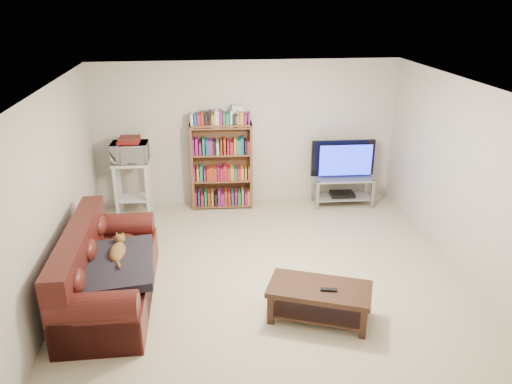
{
  "coord_description": "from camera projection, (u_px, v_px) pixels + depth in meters",
  "views": [
    {
      "loc": [
        -0.79,
        -5.5,
        3.38
      ],
      "look_at": [
        -0.1,
        0.4,
        1.0
      ],
      "focal_mm": 35.0,
      "sensor_mm": 36.0,
      "label": 1
    }
  ],
  "objects": [
    {
      "name": "floor",
      "position": [
        267.0,
        275.0,
        6.41
      ],
      "size": [
        5.0,
        5.0,
        0.0
      ],
      "primitive_type": "plane",
      "color": "beige",
      "rests_on": "ground"
    },
    {
      "name": "ceiling",
      "position": [
        269.0,
        88.0,
        5.52
      ],
      "size": [
        5.0,
        5.0,
        0.0
      ],
      "primitive_type": "plane",
      "rotation": [
        3.14,
        0.0,
        0.0
      ],
      "color": "white",
      "rests_on": "ground"
    },
    {
      "name": "wall_back",
      "position": [
        247.0,
        134.0,
        8.27
      ],
      "size": [
        5.0,
        0.0,
        5.0
      ],
      "primitive_type": "plane",
      "rotation": [
        1.57,
        0.0,
        0.0
      ],
      "color": "beige",
      "rests_on": "ground"
    },
    {
      "name": "wall_front",
      "position": [
        315.0,
        312.0,
        3.66
      ],
      "size": [
        5.0,
        0.0,
        5.0
      ],
      "primitive_type": "plane",
      "rotation": [
        -1.57,
        0.0,
        0.0
      ],
      "color": "beige",
      "rests_on": "ground"
    },
    {
      "name": "wall_left",
      "position": [
        52.0,
        198.0,
        5.7
      ],
      "size": [
        0.0,
        5.0,
        5.0
      ],
      "primitive_type": "plane",
      "rotation": [
        1.57,
        0.0,
        1.57
      ],
      "color": "beige",
      "rests_on": "ground"
    },
    {
      "name": "wall_right",
      "position": [
        466.0,
        180.0,
        6.23
      ],
      "size": [
        0.0,
        5.0,
        5.0
      ],
      "primitive_type": "plane",
      "rotation": [
        1.57,
        0.0,
        -1.57
      ],
      "color": "beige",
      "rests_on": "ground"
    },
    {
      "name": "sofa",
      "position": [
        103.0,
        276.0,
        5.79
      ],
      "size": [
        0.93,
        2.12,
        0.91
      ],
      "rotation": [
        0.0,
        0.0,
        -0.0
      ],
      "color": "#461612",
      "rests_on": "floor"
    },
    {
      "name": "blanket",
      "position": [
        116.0,
        265.0,
        5.6
      ],
      "size": [
        0.9,
        1.12,
        0.19
      ],
      "primitive_type": "cube",
      "rotation": [
        0.05,
        -0.04,
        0.08
      ],
      "color": "black",
      "rests_on": "sofa"
    },
    {
      "name": "cat",
      "position": [
        118.0,
        252.0,
        5.75
      ],
      "size": [
        0.23,
        0.58,
        0.17
      ],
      "primitive_type": null,
      "rotation": [
        0.0,
        0.0,
        -0.0
      ],
      "color": "brown",
      "rests_on": "sofa"
    },
    {
      "name": "coffee_table",
      "position": [
        319.0,
        296.0,
        5.47
      ],
      "size": [
        1.24,
        0.92,
        0.4
      ],
      "rotation": [
        0.0,
        0.0,
        -0.37
      ],
      "color": "#311C11",
      "rests_on": "floor"
    },
    {
      "name": "remote",
      "position": [
        329.0,
        290.0,
        5.35
      ],
      "size": [
        0.19,
        0.09,
        0.02
      ],
      "primitive_type": "cube",
      "rotation": [
        0.0,
        0.0,
        -0.22
      ],
      "color": "black",
      "rests_on": "coffee_table"
    },
    {
      "name": "tv_stand",
      "position": [
        343.0,
        186.0,
        8.43
      ],
      "size": [
        1.01,
        0.48,
        0.5
      ],
      "rotation": [
        0.0,
        0.0,
        -0.03
      ],
      "color": "#999EA3",
      "rests_on": "floor"
    },
    {
      "name": "television",
      "position": [
        344.0,
        160.0,
        8.26
      ],
      "size": [
        1.07,
        0.17,
        0.62
      ],
      "primitive_type": "imported",
      "rotation": [
        0.0,
        0.0,
        3.11
      ],
      "color": "black",
      "rests_on": "tv_stand"
    },
    {
      "name": "dvd_player",
      "position": [
        342.0,
        194.0,
        8.49
      ],
      "size": [
        0.41,
        0.29,
        0.06
      ],
      "primitive_type": "cube",
      "rotation": [
        0.0,
        0.0,
        -0.03
      ],
      "color": "black",
      "rests_on": "tv_stand"
    },
    {
      "name": "bookshelf",
      "position": [
        222.0,
        165.0,
        8.21
      ],
      "size": [
        1.01,
        0.35,
        1.44
      ],
      "rotation": [
        0.0,
        0.0,
        -0.04
      ],
      "color": "brown",
      "rests_on": "floor"
    },
    {
      "name": "shelf_clutter",
      "position": [
        227.0,
        117.0,
        7.93
      ],
      "size": [
        0.74,
        0.23,
        0.28
      ],
      "rotation": [
        0.0,
        0.0,
        -0.04
      ],
      "color": "silver",
      "rests_on": "bookshelf"
    },
    {
      "name": "microwave_stand",
      "position": [
        133.0,
        181.0,
        7.94
      ],
      "size": [
        0.58,
        0.43,
        0.91
      ],
      "rotation": [
        0.0,
        0.0,
        -0.03
      ],
      "color": "silver",
      "rests_on": "floor"
    },
    {
      "name": "microwave",
      "position": [
        130.0,
        152.0,
        7.76
      ],
      "size": [
        0.57,
        0.4,
        0.31
      ],
      "primitive_type": "imported",
      "rotation": [
        0.0,
        0.0,
        -0.03
      ],
      "color": "silver",
      "rests_on": "microwave_stand"
    },
    {
      "name": "game_boxes",
      "position": [
        129.0,
        141.0,
        7.7
      ],
      "size": [
        0.34,
        0.3,
        0.05
      ],
      "primitive_type": "cube",
      "rotation": [
        0.0,
        0.0,
        -0.03
      ],
      "color": "maroon",
      "rests_on": "microwave"
    }
  ]
}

